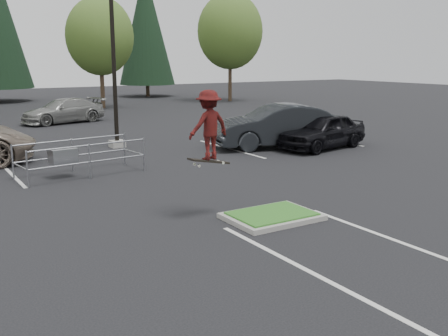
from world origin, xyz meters
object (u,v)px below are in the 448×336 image
decid_d (230,34)px  cart_corral (67,155)px  light_pole (113,41)px  car_r_charc (278,126)px  conif_c (146,26)px  car_far_silver (64,111)px  decid_c (100,39)px  skateboarder (209,125)px  car_r_black (323,131)px

decid_d → cart_corral: bearing=-132.3°
light_pole → car_r_charc: (6.00, -3.72, -3.62)m
light_pole → conif_c: conif_c is taller
light_pole → car_far_silver: bearing=87.7°
decid_c → decid_d: 12.03m
cart_corral → car_r_charc: car_r_charc is taller
cart_corral → skateboarder: bearing=-81.3°
light_pole → decid_c: (5.49, 17.83, 0.69)m
skateboarder → car_r_charc: size_ratio=0.32×
decid_d → cart_corral: size_ratio=2.23×
light_pole → conif_c: size_ratio=0.81×
car_r_black → decid_d: bearing=145.8°
car_r_charc → car_r_black: car_r_charc is taller
light_pole → car_r_black: (7.50, -5.00, -3.79)m
decid_d → car_r_black: size_ratio=2.10×
car_r_charc → skateboarder: bearing=-31.3°
decid_d → cart_corral: 31.58m
decid_d → car_r_charc: bearing=-117.5°
decid_d → cart_corral: decid_d is taller
decid_d → conif_c: (-3.99, 9.17, 0.94)m
light_pole → cart_corral: (-3.46, -4.72, -3.83)m
conif_c → car_r_black: bearing=-100.5°
decid_c → car_r_charc: 21.98m
decid_c → car_r_charc: size_ratio=1.47×
decid_d → conif_c: conif_c is taller
light_pole → decid_d: size_ratio=1.07×
light_pole → cart_corral: size_ratio=2.40×
skateboarder → car_r_charc: bearing=-143.3°
car_far_silver → conif_c: bearing=129.0°
skateboarder → car_r_black: size_ratio=0.41×
skateboarder → car_far_silver: 21.16m
cart_corral → decid_c: bearing=61.4°
skateboarder → light_pole: bearing=-105.5°
skateboarder → car_far_silver: bearing=-102.5°
decid_d → car_r_black: decid_d is taller
car_r_charc → decid_d: bearing=167.8°
decid_c → conif_c: 12.65m
conif_c → car_r_charc: (-7.50, -31.22, -5.91)m
conif_c → car_r_charc: bearing=-103.5°
skateboarder → car_far_silver: size_ratio=0.37×
light_pole → decid_c: bearing=72.9°
conif_c → cart_corral: 36.92m
decid_c → cart_corral: (-8.95, -22.55, -4.53)m
conif_c → car_far_silver: 22.70m
skateboarder → decid_d: bearing=-129.9°
cart_corral → car_r_black: (10.96, -0.28, 0.04)m
car_r_charc → car_r_black: size_ratio=1.27×
skateboarder → car_far_silver: (2.11, 21.00, -1.55)m
light_pole → car_r_black: 9.78m
conif_c → skateboarder: (-15.20, -38.50, -4.56)m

